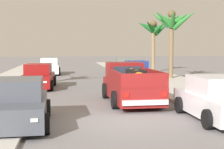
{
  "coord_description": "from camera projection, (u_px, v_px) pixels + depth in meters",
  "views": [
    {
      "loc": [
        -1.82,
        -11.33,
        2.58
      ],
      "look_at": [
        0.46,
        5.12,
        1.2
      ],
      "focal_mm": 53.44,
      "sensor_mm": 36.0,
      "label": 1
    }
  ],
  "objects": [
    {
      "name": "car_right_mid",
      "position": [
        136.0,
        72.0,
        25.29
      ],
      "size": [
        2.18,
        4.32,
        1.54
      ],
      "color": "navy",
      "rests_on": "ground"
    },
    {
      "name": "sidewalk_left",
      "position": [
        13.0,
        84.0,
        22.75
      ],
      "size": [
        4.74,
        60.0,
        0.12
      ],
      "primitive_type": "cube",
      "color": "beige",
      "rests_on": "ground"
    },
    {
      "name": "car_left_far",
      "position": [
        38.0,
        77.0,
        20.77
      ],
      "size": [
        2.12,
        4.3,
        1.54
      ],
      "color": "maroon",
      "rests_on": "ground"
    },
    {
      "name": "ground_plane",
      "position": [
        119.0,
        121.0,
        11.65
      ],
      "size": [
        160.0,
        160.0,
        0.0
      ],
      "primitive_type": "plane",
      "color": "slate"
    },
    {
      "name": "curb_right",
      "position": [
        154.0,
        82.0,
        24.1
      ],
      "size": [
        0.16,
        60.0,
        0.1
      ],
      "primitive_type": "cube",
      "color": "silver",
      "rests_on": "ground"
    },
    {
      "name": "car_right_near",
      "position": [
        19.0,
        104.0,
        10.94
      ],
      "size": [
        2.14,
        4.31,
        1.54
      ],
      "color": "#474C56",
      "rests_on": "ground"
    },
    {
      "name": "curb_left",
      "position": [
        27.0,
        84.0,
        22.88
      ],
      "size": [
        0.16,
        60.0,
        0.1
      ],
      "primitive_type": "cube",
      "color": "silver",
      "rests_on": "ground"
    },
    {
      "name": "pickup_truck",
      "position": [
        130.0,
        85.0,
        15.5
      ],
      "size": [
        2.3,
        5.25,
        1.8
      ],
      "color": "maroon",
      "rests_on": "ground"
    },
    {
      "name": "car_right_far",
      "position": [
        49.0,
        67.0,
        31.19
      ],
      "size": [
        2.1,
        4.29,
        1.54
      ],
      "color": "silver",
      "rests_on": "ground"
    },
    {
      "name": "palm_tree_right_fore",
      "position": [
        172.0,
        22.0,
        26.06
      ],
      "size": [
        3.48,
        3.69,
        5.5
      ],
      "color": "brown",
      "rests_on": "ground"
    },
    {
      "name": "car_left_mid",
      "position": [
        217.0,
        100.0,
        11.82
      ],
      "size": [
        2.04,
        4.27,
        1.54
      ],
      "color": "silver",
      "rests_on": "ground"
    },
    {
      "name": "palm_tree_left_mid",
      "position": [
        153.0,
        30.0,
        33.74
      ],
      "size": [
        3.73,
        3.42,
        5.31
      ],
      "color": "#846B4C",
      "rests_on": "ground"
    },
    {
      "name": "sidewalk_right",
      "position": [
        167.0,
        82.0,
        24.23
      ],
      "size": [
        4.74,
        60.0,
        0.12
      ],
      "primitive_type": "cube",
      "color": "beige",
      "rests_on": "ground"
    },
    {
      "name": "car_left_near",
      "position": [
        124.0,
        67.0,
        30.42
      ],
      "size": [
        2.15,
        4.31,
        1.54
      ],
      "color": "slate",
      "rests_on": "ground"
    }
  ]
}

